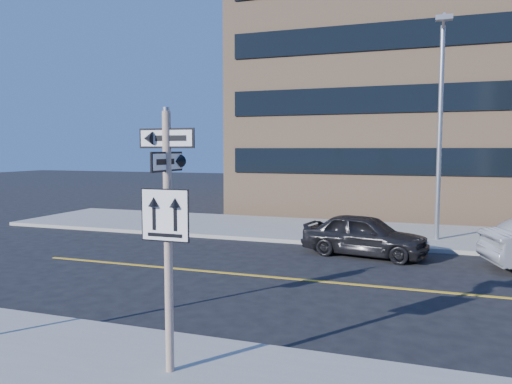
% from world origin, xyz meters
% --- Properties ---
extents(ground, '(120.00, 120.00, 0.00)m').
position_xyz_m(ground, '(0.00, 0.00, 0.00)').
color(ground, black).
rests_on(ground, ground).
extents(sign_pole, '(0.92, 0.92, 4.06)m').
position_xyz_m(sign_pole, '(0.00, -2.51, 2.44)').
color(sign_pole, silver).
rests_on(sign_pole, near_sidewalk).
extents(parked_car_a, '(2.44, 4.41, 1.42)m').
position_xyz_m(parked_car_a, '(1.68, 7.74, 0.71)').
color(parked_car_a, black).
rests_on(parked_car_a, ground).
extents(streetlight_a, '(0.55, 2.25, 8.00)m').
position_xyz_m(streetlight_a, '(4.00, 10.76, 4.76)').
color(streetlight_a, gray).
rests_on(streetlight_a, far_sidewalk).
extents(building_brick, '(18.00, 18.00, 18.00)m').
position_xyz_m(building_brick, '(2.00, 25.00, 9.00)').
color(building_brick, tan).
rests_on(building_brick, ground).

